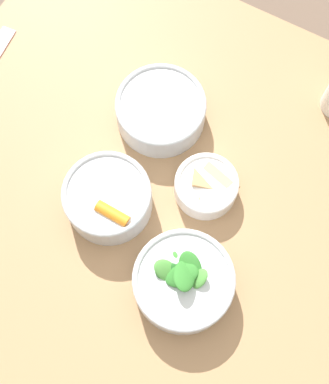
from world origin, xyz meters
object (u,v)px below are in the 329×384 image
(bowl_beans_hotdog, at_px, (161,111))
(bowl_carrots, at_px, (108,198))
(bowl_greens, at_px, (183,281))
(bowl_cookies, at_px, (207,186))

(bowl_beans_hotdog, bearing_deg, bowl_carrots, -179.33)
(bowl_carrots, relative_size, bowl_beans_hotdog, 0.92)
(bowl_carrots, height_order, bowl_greens, bowl_greens)
(bowl_cookies, bearing_deg, bowl_greens, -165.78)
(bowl_carrots, height_order, bowl_cookies, bowl_carrots)
(bowl_beans_hotdog, bearing_deg, bowl_greens, -144.50)
(bowl_greens, bearing_deg, bowl_beans_hotdog, 35.50)
(bowl_beans_hotdog, bearing_deg, bowl_cookies, -121.95)
(bowl_carrots, bearing_deg, bowl_cookies, -52.48)
(bowl_carrots, xyz_separation_m, bowl_beans_hotdog, (0.19, 0.00, -0.01))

